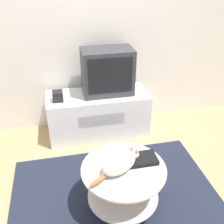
# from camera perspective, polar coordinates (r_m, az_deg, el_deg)

# --- Properties ---
(ground_plane) EXTENTS (12.00, 12.00, 0.00)m
(ground_plane) POSITION_cam_1_polar(r_m,az_deg,el_deg) (2.64, 0.93, -18.71)
(ground_plane) COLOR tan
(wall_back) EXTENTS (8.00, 0.05, 2.60)m
(wall_back) POSITION_cam_1_polar(r_m,az_deg,el_deg) (3.27, -5.01, 18.11)
(wall_back) COLOR silver
(wall_back) RESTS_ON ground_plane
(rug) EXTENTS (1.97, 1.48, 0.02)m
(rug) POSITION_cam_1_polar(r_m,az_deg,el_deg) (2.63, 0.93, -18.57)
(rug) COLOR #1E2333
(rug) RESTS_ON ground_plane
(tv_stand) EXTENTS (1.24, 0.50, 0.56)m
(tv_stand) POSITION_cam_1_polar(r_m,az_deg,el_deg) (3.34, -2.99, -0.44)
(tv_stand) COLOR white
(tv_stand) RESTS_ON ground_plane
(tv) EXTENTS (0.60, 0.35, 0.55)m
(tv) POSITION_cam_1_polar(r_m,az_deg,el_deg) (3.14, -0.99, 8.77)
(tv) COLOR #333338
(tv) RESTS_ON tv_stand
(speaker) EXTENTS (0.12, 0.12, 0.12)m
(speaker) POSITION_cam_1_polar(r_m,az_deg,el_deg) (3.09, -11.71, 3.39)
(speaker) COLOR black
(speaker) RESTS_ON tv_stand
(coffee_table) EXTENTS (0.72, 0.72, 0.46)m
(coffee_table) POSITION_cam_1_polar(r_m,az_deg,el_deg) (2.36, 2.48, -14.95)
(coffee_table) COLOR #B2B2B7
(coffee_table) RESTS_ON rug
(dvd_box) EXTENTS (0.25, 0.18, 0.04)m
(dvd_box) POSITION_cam_1_polar(r_m,az_deg,el_deg) (2.32, 6.55, -10.12)
(dvd_box) COLOR black
(dvd_box) RESTS_ON coffee_table
(cat) EXTENTS (0.49, 0.36, 0.14)m
(cat) POSITION_cam_1_polar(r_m,az_deg,el_deg) (2.19, 1.60, -10.98)
(cat) COLOR silver
(cat) RESTS_ON coffee_table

